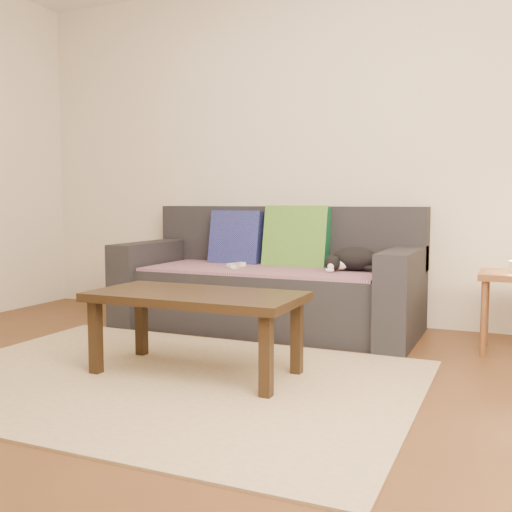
# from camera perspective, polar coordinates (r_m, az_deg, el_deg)

# --- Properties ---
(ground) EXTENTS (4.50, 4.50, 0.00)m
(ground) POSITION_cam_1_polar(r_m,az_deg,el_deg) (3.01, -10.30, -12.39)
(ground) COLOR brown
(ground) RESTS_ON ground
(back_wall) EXTENTS (4.50, 0.04, 2.60)m
(back_wall) POSITION_cam_1_polar(r_m,az_deg,el_deg) (4.68, 3.41, 10.03)
(back_wall) COLOR beige
(back_wall) RESTS_ON ground
(sofa) EXTENTS (2.10, 0.94, 0.87)m
(sofa) POSITION_cam_1_polar(r_m,az_deg,el_deg) (4.30, 1.37, -2.76)
(sofa) COLOR #232328
(sofa) RESTS_ON ground
(throw_blanket) EXTENTS (1.66, 0.74, 0.02)m
(throw_blanket) POSITION_cam_1_polar(r_m,az_deg,el_deg) (4.20, 0.90, -1.29)
(throw_blanket) COLOR #4E2C53
(throw_blanket) RESTS_ON sofa
(cushion_navy) EXTENTS (0.40, 0.18, 0.42)m
(cushion_navy) POSITION_cam_1_polar(r_m,az_deg,el_deg) (4.57, -1.93, 1.74)
(cushion_navy) COLOR #11184B
(cushion_navy) RESTS_ON throw_blanket
(cushion_green) EXTENTS (0.48, 0.21, 0.49)m
(cushion_green) POSITION_cam_1_polar(r_m,az_deg,el_deg) (4.38, 3.86, 1.59)
(cushion_green) COLOR #0B482C
(cushion_green) RESTS_ON throw_blanket
(cat) EXTENTS (0.37, 0.31, 0.16)m
(cat) POSITION_cam_1_polar(r_m,az_deg,el_deg) (4.08, 9.23, -0.32)
(cat) COLOR black
(cat) RESTS_ON throw_blanket
(wii_remote_a) EXTENTS (0.07, 0.15, 0.03)m
(wii_remote_a) POSITION_cam_1_polar(r_m,az_deg,el_deg) (4.18, -1.93, -0.98)
(wii_remote_a) COLOR white
(wii_remote_a) RESTS_ON throw_blanket
(wii_remote_b) EXTENTS (0.09, 0.15, 0.03)m
(wii_remote_b) POSITION_cam_1_polar(r_m,az_deg,el_deg) (4.28, -1.88, -0.84)
(wii_remote_b) COLOR white
(wii_remote_b) RESTS_ON throw_blanket
(rug) EXTENTS (2.50, 1.80, 0.01)m
(rug) POSITION_cam_1_polar(r_m,az_deg,el_deg) (3.13, -8.74, -11.57)
(rug) COLOR tan
(rug) RESTS_ON ground
(coffee_table) EXTENTS (1.09, 0.55, 0.44)m
(coffee_table) POSITION_cam_1_polar(r_m,az_deg,el_deg) (3.12, -5.75, -4.47)
(coffee_table) COLOR black
(coffee_table) RESTS_ON rug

